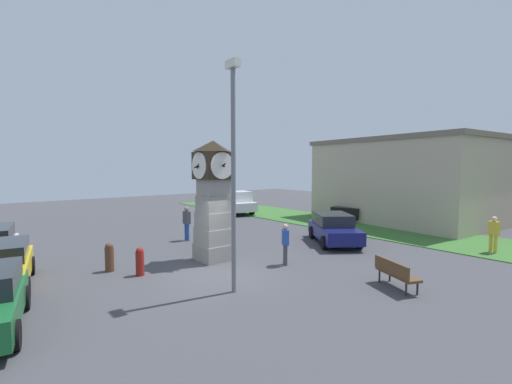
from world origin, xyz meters
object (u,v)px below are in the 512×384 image
Objects in this scene: pickup_truck at (232,202)px; bollard_near_tower at (109,257)px; clock_tower at (214,200)px; pedestrian_near_bench at (285,242)px; bollard_mid_row at (140,261)px; pedestrian_crossing_lot at (187,221)px; car_far_lot at (354,208)px; street_lamp_near_road at (233,162)px; bench at (395,272)px; car_end_of_row at (334,228)px; pedestrian_by_cars at (494,232)px.

bollard_near_tower is at bearing -51.06° from pickup_truck.
clock_tower is 3.36m from pedestrian_near_bench.
clock_tower reaches higher than bollard_mid_row.
pedestrian_crossing_lot is (-6.45, -0.88, 0.09)m from pedestrian_near_bench.
pedestrian_near_bench reaches higher than car_far_lot.
street_lamp_near_road is at bearing -67.29° from car_far_lot.
pickup_truck is 3.54× the size of bench.
pickup_truck is at bearing 168.26° from car_end_of_row.
street_lamp_near_road is (-3.42, -11.64, 3.04)m from pedestrian_by_cars.
street_lamp_near_road reaches higher than bench.
car_end_of_row is at bearing 145.10° from bench.
pickup_truck is (-11.50, 12.09, 0.43)m from bollard_mid_row.
bollard_mid_row is at bearing -137.89° from bench.
clock_tower is at bearing 157.05° from street_lamp_near_road.
pedestrian_crossing_lot reaches higher than bench.
pickup_truck is 0.85× the size of street_lamp_near_road.
pedestrian_crossing_lot is (-2.99, 4.71, 0.48)m from bollard_near_tower.
clock_tower is 4.42m from pedestrian_crossing_lot.
pickup_truck reaches higher than bollard_mid_row.
car_end_of_row is 12.79m from pickup_truck.
bollard_near_tower is 0.66× the size of pedestrian_near_bench.
bollard_mid_row is (0.10, -3.13, -1.99)m from clock_tower.
pedestrian_crossing_lot is 8.46m from street_lamp_near_road.
pedestrian_crossing_lot is at bearing -172.26° from pedestrian_near_bench.
bench is at bearing 40.53° from bollard_near_tower.
pedestrian_near_bench is at bearing -27.55° from pickup_truck.
street_lamp_near_road is (3.49, -1.48, 1.49)m from clock_tower.
clock_tower is 2.91× the size of bench.
bench is 1.04× the size of pedestrian_near_bench.
bollard_near_tower is 10.41m from car_end_of_row.
car_end_of_row is at bearing 105.49° from pedestrian_near_bench.
car_end_of_row is at bearing 46.57° from pedestrian_crossing_lot.
bollard_mid_row is 8.58m from bench.
car_end_of_row is 0.62× the size of street_lamp_near_road.
pickup_truck is (-11.40, 8.96, -1.56)m from clock_tower.
bollard_mid_row is at bearing -96.14° from car_end_of_row.
pedestrian_crossing_lot is 14.36m from pedestrian_by_cars.
bollard_mid_row is at bearing -79.83° from car_far_lot.
pedestrian_near_bench reaches higher than bench.
pedestrian_near_bench is 4.60m from street_lamp_near_road.
bench is at bearing -93.39° from pedestrian_by_cars.
pedestrian_by_cars is (6.91, 10.16, -1.55)m from clock_tower.
pedestrian_near_bench is (2.39, 1.77, -1.58)m from clock_tower.
pedestrian_near_bench is (3.46, 5.59, 0.38)m from bollard_near_tower.
street_lamp_near_road reaches higher than clock_tower.
pedestrian_near_bench is (13.79, -7.19, -0.01)m from pickup_truck.
pickup_truck is at bearing 133.57° from bollard_mid_row.
bollard_near_tower is 6.18m from street_lamp_near_road.
street_lamp_near_road reaches higher than bollard_near_tower.
pedestrian_by_cars is at bearing 61.69° from pedestrian_near_bench.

